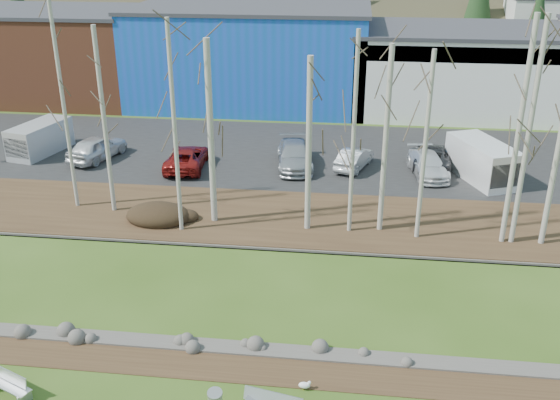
# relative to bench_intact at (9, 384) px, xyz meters

# --- Properties ---
(dirt_strip) EXTENTS (80.00, 1.80, 0.03)m
(dirt_strip) POSITION_rel_bench_intact_xyz_m (7.67, 2.33, -0.41)
(dirt_strip) COLOR #382616
(dirt_strip) RESTS_ON ground
(near_bank_rocks) EXTENTS (80.00, 0.80, 0.50)m
(near_bank_rocks) POSITION_rel_bench_intact_xyz_m (7.67, 3.33, -0.43)
(near_bank_rocks) COLOR #47423D
(near_bank_rocks) RESTS_ON ground
(river) EXTENTS (80.00, 8.00, 0.90)m
(river) POSITION_rel_bench_intact_xyz_m (7.67, 7.43, -0.43)
(river) COLOR black
(river) RESTS_ON ground
(far_bank_rocks) EXTENTS (80.00, 0.80, 0.46)m
(far_bank_rocks) POSITION_rel_bench_intact_xyz_m (7.67, 11.53, -0.43)
(far_bank_rocks) COLOR #47423D
(far_bank_rocks) RESTS_ON ground
(far_bank) EXTENTS (80.00, 7.00, 0.15)m
(far_bank) POSITION_rel_bench_intact_xyz_m (7.67, 14.73, -0.35)
(far_bank) COLOR #382616
(far_bank) RESTS_ON ground
(parking_lot) EXTENTS (80.00, 14.00, 0.14)m
(parking_lot) POSITION_rel_bench_intact_xyz_m (7.67, 25.23, -0.36)
(parking_lot) COLOR black
(parking_lot) RESTS_ON ground
(building_brick) EXTENTS (16.32, 12.24, 7.80)m
(building_brick) POSITION_rel_bench_intact_xyz_m (-16.33, 39.23, 3.48)
(building_brick) COLOR brown
(building_brick) RESTS_ON ground
(building_blue) EXTENTS (20.40, 12.24, 8.30)m
(building_blue) POSITION_rel_bench_intact_xyz_m (1.67, 39.23, 3.73)
(building_blue) COLOR #1150B2
(building_blue) RESTS_ON ground
(building_white) EXTENTS (18.36, 12.24, 6.80)m
(building_white) POSITION_rel_bench_intact_xyz_m (19.67, 39.21, 2.98)
(building_white) COLOR silver
(building_white) RESTS_ON ground
(bench_intact) EXTENTS (1.77, 1.13, 0.86)m
(bench_intact) POSITION_rel_bench_intact_xyz_m (0.00, 0.00, 0.00)
(bench_intact) COLOR #B5B8BA
(bench_intact) RESTS_ON ground
(seagull) EXTENTS (0.47, 0.22, 0.34)m
(seagull) POSITION_rel_bench_intact_xyz_m (9.68, 1.43, -0.24)
(seagull) COLOR gold
(seagull) RESTS_ON ground
(dirt_mound) EXTENTS (3.42, 2.41, 0.67)m
(dirt_mound) POSITION_rel_bench_intact_xyz_m (0.90, 13.50, 0.06)
(dirt_mound) COLOR black
(dirt_mound) RESTS_ON far_bank
(birch_0) EXTENTS (0.24, 0.24, 9.85)m
(birch_0) POSITION_rel_bench_intact_xyz_m (-1.89, 14.50, 4.64)
(birch_0) COLOR beige
(birch_0) RESTS_ON far_bank
(birch_1) EXTENTS (0.20, 0.20, 11.37)m
(birch_1) POSITION_rel_bench_intact_xyz_m (-4.14, 14.83, 5.41)
(birch_1) COLOR beige
(birch_1) RESTS_ON far_bank
(birch_2) EXTENTS (0.32, 0.32, 9.43)m
(birch_2) POSITION_rel_bench_intact_xyz_m (3.84, 13.89, 4.44)
(birch_2) COLOR beige
(birch_2) RESTS_ON far_bank
(birch_3) EXTENTS (0.21, 0.21, 10.50)m
(birch_3) POSITION_rel_bench_intact_xyz_m (2.39, 12.61, 4.97)
(birch_3) COLOR beige
(birch_3) RESTS_ON far_bank
(birch_4) EXTENTS (0.29, 0.29, 8.78)m
(birch_4) POSITION_rel_bench_intact_xyz_m (8.77, 13.54, 4.11)
(birch_4) COLOR beige
(birch_4) RESTS_ON far_bank
(birch_5) EXTENTS (0.21, 0.21, 10.02)m
(birch_5) POSITION_rel_bench_intact_xyz_m (10.91, 13.51, 4.73)
(birch_5) COLOR beige
(birch_5) RESTS_ON far_bank
(birch_6) EXTENTS (0.22, 0.22, 9.25)m
(birch_6) POSITION_rel_bench_intact_xyz_m (14.27, 13.22, 4.34)
(birch_6) COLOR beige
(birch_6) RESTS_ON far_bank
(birch_7) EXTENTS (0.26, 0.26, 9.35)m
(birch_7) POSITION_rel_bench_intact_xyz_m (12.46, 13.85, 4.40)
(birch_7) COLOR beige
(birch_7) RESTS_ON far_bank
(birch_8) EXTENTS (0.25, 0.25, 10.86)m
(birch_8) POSITION_rel_bench_intact_xyz_m (18.84, 13.23, 5.15)
(birch_8) COLOR beige
(birch_8) RESTS_ON far_bank
(birch_10) EXTENTS (0.25, 0.25, 10.86)m
(birch_10) POSITION_rel_bench_intact_xyz_m (18.40, 13.23, 5.15)
(birch_10) COLOR beige
(birch_10) RESTS_ON far_bank
(car_0) EXTENTS (3.08, 5.04, 1.60)m
(car_0) POSITION_rel_bench_intact_xyz_m (-5.98, 22.34, 0.51)
(car_0) COLOR silver
(car_0) RESTS_ON parking_lot
(car_1) EXTENTS (2.66, 5.14, 1.39)m
(car_1) POSITION_rel_bench_intact_xyz_m (0.38, 21.39, 0.40)
(car_1) COLOR maroon
(car_1) RESTS_ON parking_lot
(car_2) EXTENTS (2.91, 5.57, 1.54)m
(car_2) POSITION_rel_bench_intact_xyz_m (7.22, 22.44, 0.48)
(car_2) COLOR #979B9E
(car_2) RESTS_ON parking_lot
(car_3) EXTENTS (2.59, 4.22, 1.31)m
(car_3) POSITION_rel_bench_intact_xyz_m (11.03, 22.70, 0.37)
(car_3) COLOR silver
(car_3) RESTS_ON parking_lot
(car_4) EXTENTS (3.07, 5.27, 1.38)m
(car_4) POSITION_rel_bench_intact_xyz_m (16.13, 23.72, 0.40)
(car_4) COLOR #292A2C
(car_4) RESTS_ON parking_lot
(car_5) EXTENTS (2.65, 4.96, 1.37)m
(car_5) POSITION_rel_bench_intact_xyz_m (15.58, 22.02, 0.39)
(car_5) COLOR silver
(car_5) RESTS_ON parking_lot
(van_white) EXTENTS (4.01, 5.71, 2.30)m
(van_white) POSITION_rel_bench_intact_xyz_m (18.87, 21.56, 0.86)
(van_white) COLOR white
(van_white) RESTS_ON parking_lot
(van_grey) EXTENTS (2.96, 5.03, 2.06)m
(van_grey) POSITION_rel_bench_intact_xyz_m (-10.35, 22.93, 0.74)
(van_grey) COLOR silver
(van_grey) RESTS_ON parking_lot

